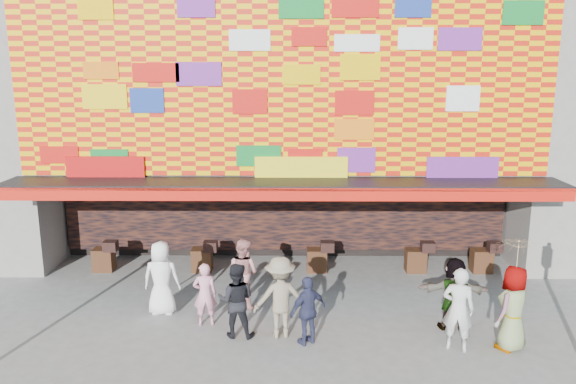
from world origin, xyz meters
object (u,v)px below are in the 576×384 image
ped_b (205,294)px  ped_h (458,309)px  ped_a (161,278)px  ped_g (513,308)px  ped_c (236,300)px  ped_f (454,294)px  ped_d (280,297)px  ped_e (308,311)px  ped_i (243,273)px  parasol (518,258)px

ped_b → ped_h: size_ratio=0.82×
ped_a → ped_g: bearing=169.0°
ped_b → ped_g: 7.01m
ped_a → ped_c: bearing=150.1°
ped_b → ped_f: ped_f is taller
ped_a → ped_d: (3.00, -1.20, 0.01)m
ped_e → ped_g: 4.47m
ped_a → ped_d: ped_d is taller
ped_a → ped_h: 7.12m
ped_g → ped_c: bearing=-44.2°
ped_e → ped_i: ped_i is taller
ped_a → ped_e: size_ratio=1.19×
ped_g → ped_h: size_ratio=1.01×
ped_e → ped_i: 2.61m
ped_d → ped_h: 3.93m
ped_a → ped_f: size_ratio=1.07×
ped_d → ped_h: (3.89, -0.59, -0.01)m
ped_e → ped_h: (3.26, -0.23, 0.15)m
ped_c → parasol: 6.25m
ped_c → ped_f: ped_f is taller
ped_b → ped_i: size_ratio=0.86×
ped_c → ped_g: (6.10, -0.56, 0.07)m
ped_d → ped_g: (5.09, -0.56, -0.00)m
ped_e → ped_i: (-1.62, 2.05, 0.11)m
ped_f → ped_h: ped_h is taller
ped_a → ped_b: (1.18, -0.62, -0.16)m
ped_g → parasol: parasol is taller
ped_f → ped_h: size_ratio=0.93×
ped_d → ped_i: size_ratio=1.06×
ped_c → ped_d: bearing=-175.7°
ped_g → ped_h: bearing=-37.5°
ped_b → ped_i: ped_i is taller
ped_a → ped_c: (1.99, -1.20, -0.06)m
ped_c → ped_g: ped_g is taller
ped_f → ped_i: ped_i is taller
ped_b → ped_i: 1.39m
ped_a → ped_h: ped_h is taller
ped_d → ped_h: ped_d is taller
ped_i → parasol: bearing=-169.3°
ped_a → ped_g: (8.09, -1.77, 0.01)m
ped_d → ped_b: bearing=-28.6°
ped_a → ped_h: bearing=166.7°
ped_a → ped_g: 8.28m
ped_a → ped_d: 3.23m
ped_d → parasol: size_ratio=1.07×
ped_b → parasol: (6.91, -1.14, 1.34)m
ped_a → ped_e: ped_a is taller
ped_b → ped_g: bearing=162.4°
ped_a → ped_b: 1.34m
ped_h → ped_i: 5.39m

